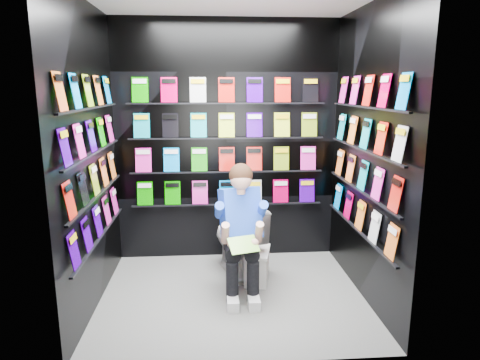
{
  "coord_description": "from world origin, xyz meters",
  "views": [
    {
      "loc": [
        -0.2,
        -3.63,
        1.89
      ],
      "look_at": [
        0.08,
        0.15,
        1.06
      ],
      "focal_mm": 32.0,
      "sensor_mm": 36.0,
      "label": 1
    }
  ],
  "objects": [
    {
      "name": "comics_back",
      "position": [
        0.0,
        0.97,
        1.31
      ],
      "size": [
        2.1,
        0.06,
        1.37
      ],
      "primitive_type": null,
      "color": "red",
      "rests_on": "wall_back"
    },
    {
      "name": "toilet",
      "position": [
        0.08,
        0.51,
        0.37
      ],
      "size": [
        0.61,
        0.84,
        0.73
      ],
      "primitive_type": "imported",
      "rotation": [
        0.0,
        0.0,
        3.43
      ],
      "color": "white",
      "rests_on": "floor"
    },
    {
      "name": "wall_front",
      "position": [
        0.0,
        -1.0,
        1.3
      ],
      "size": [
        2.4,
        0.04,
        2.6
      ],
      "primitive_type": "cube",
      "color": "black",
      "rests_on": "floor"
    },
    {
      "name": "comics_left",
      "position": [
        -1.17,
        0.0,
        1.31
      ],
      "size": [
        0.06,
        1.7,
        1.37
      ],
      "primitive_type": null,
      "color": "red",
      "rests_on": "wall_left"
    },
    {
      "name": "longbox",
      "position": [
        0.26,
        0.3,
        0.15
      ],
      "size": [
        0.29,
        0.42,
        0.29
      ],
      "primitive_type": "cube",
      "rotation": [
        0.0,
        0.0,
        -0.21
      ],
      "color": "silver",
      "rests_on": "floor"
    },
    {
      "name": "longbox_lid",
      "position": [
        0.26,
        0.3,
        0.3
      ],
      "size": [
        0.31,
        0.45,
        0.03
      ],
      "primitive_type": "cube",
      "rotation": [
        0.0,
        0.0,
        -0.21
      ],
      "color": "silver",
      "rests_on": "longbox"
    },
    {
      "name": "wall_right",
      "position": [
        1.2,
        0.0,
        1.3
      ],
      "size": [
        0.04,
        2.0,
        2.6
      ],
      "primitive_type": "cube",
      "color": "black",
      "rests_on": "floor"
    },
    {
      "name": "floor",
      "position": [
        0.0,
        0.0,
        0.0
      ],
      "size": [
        2.4,
        2.4,
        0.0
      ],
      "primitive_type": "plane",
      "color": "#555553",
      "rests_on": "ground"
    },
    {
      "name": "held_comic",
      "position": [
        0.08,
        -0.22,
        0.58
      ],
      "size": [
        0.28,
        0.21,
        0.11
      ],
      "primitive_type": "cube",
      "rotation": [
        -0.96,
        0.0,
        0.29
      ],
      "color": "#31B75C",
      "rests_on": "reader"
    },
    {
      "name": "wall_left",
      "position": [
        -1.2,
        0.0,
        1.3
      ],
      "size": [
        0.04,
        2.0,
        2.6
      ],
      "primitive_type": "cube",
      "color": "black",
      "rests_on": "floor"
    },
    {
      "name": "wall_back",
      "position": [
        0.0,
        1.0,
        1.3
      ],
      "size": [
        2.4,
        0.04,
        2.6
      ],
      "primitive_type": "cube",
      "color": "black",
      "rests_on": "floor"
    },
    {
      "name": "reader",
      "position": [
        0.08,
        0.13,
        0.74
      ],
      "size": [
        0.66,
        0.81,
        1.29
      ],
      "primitive_type": null,
      "rotation": [
        0.0,
        0.0,
        0.29
      ],
      "color": "blue",
      "rests_on": "toilet"
    },
    {
      "name": "comics_right",
      "position": [
        1.17,
        0.0,
        1.31
      ],
      "size": [
        0.06,
        1.7,
        1.37
      ],
      "primitive_type": null,
      "color": "red",
      "rests_on": "wall_right"
    }
  ]
}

